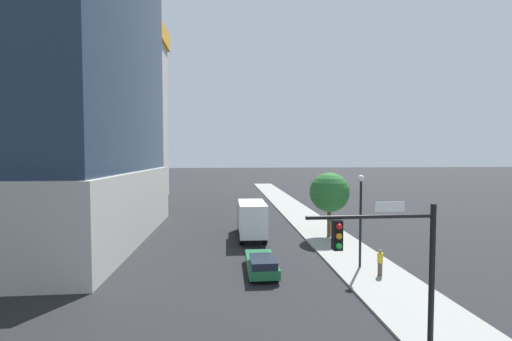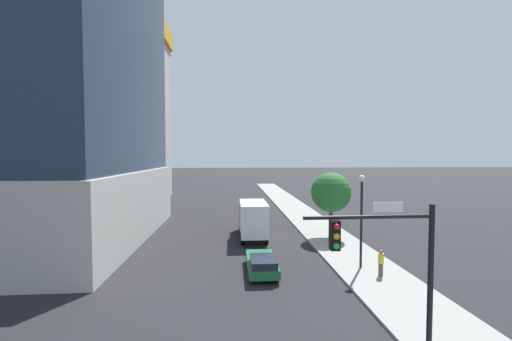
% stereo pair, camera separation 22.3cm
% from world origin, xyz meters
% --- Properties ---
extents(sidewalk, '(4.59, 120.00, 0.15)m').
position_xyz_m(sidewalk, '(8.87, 20.00, 0.07)').
color(sidewalk, gray).
rests_on(sidewalk, ground).
extents(construction_building, '(22.20, 18.92, 41.21)m').
position_xyz_m(construction_building, '(-19.79, 51.67, 16.86)').
color(construction_building, '#B2AFA8').
rests_on(construction_building, ground).
extents(traffic_light_pole, '(4.79, 0.48, 5.88)m').
position_xyz_m(traffic_light_pole, '(5.38, 4.19, 4.16)').
color(traffic_light_pole, black).
rests_on(traffic_light_pole, sidewalk).
extents(street_lamp, '(0.44, 0.44, 6.23)m').
position_xyz_m(street_lamp, '(8.46, 14.14, 4.19)').
color(street_lamp, black).
rests_on(street_lamp, sidewalk).
extents(street_tree, '(3.65, 3.65, 5.98)m').
position_xyz_m(street_tree, '(8.94, 22.40, 4.28)').
color(street_tree, brown).
rests_on(street_tree, sidewalk).
extents(car_green, '(1.87, 4.62, 1.30)m').
position_xyz_m(car_green, '(1.75, 13.93, 0.66)').
color(car_green, '#1E6638').
rests_on(car_green, ground).
extents(box_truck, '(2.37, 7.20, 3.46)m').
position_xyz_m(box_truck, '(1.75, 23.11, 1.94)').
color(box_truck, '#B21E1E').
rests_on(box_truck, ground).
extents(pedestrian_yellow_shirt, '(0.34, 0.34, 1.64)m').
position_xyz_m(pedestrian_yellow_shirt, '(9.10, 12.54, 0.99)').
color(pedestrian_yellow_shirt, brown).
rests_on(pedestrian_yellow_shirt, sidewalk).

